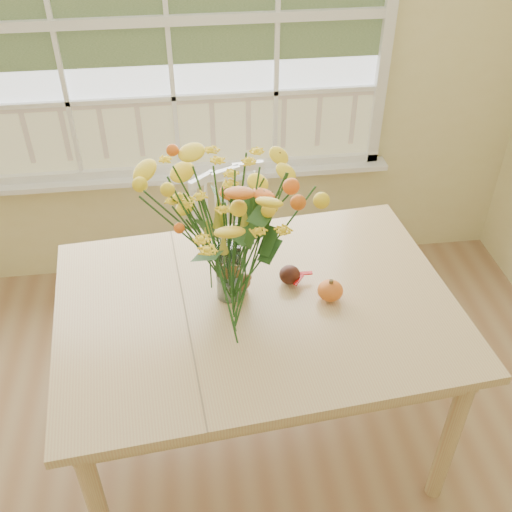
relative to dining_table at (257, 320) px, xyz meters
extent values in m
cube|color=beige|center=(-0.28, 1.35, 0.60)|extent=(4.00, 0.02, 2.70)
cube|color=silver|center=(-0.28, 1.33, 0.80)|extent=(2.20, 0.00, 1.60)
cube|color=white|center=(-0.28, 1.28, -0.06)|extent=(2.42, 0.12, 0.03)
cube|color=tan|center=(0.00, 0.00, 0.07)|extent=(1.66, 1.25, 0.04)
cube|color=tan|center=(0.00, 0.00, 0.00)|extent=(1.53, 1.12, 0.10)
cylinder|color=tan|center=(-0.65, -0.53, -0.35)|extent=(0.07, 0.07, 0.80)
cylinder|color=tan|center=(-0.73, 0.41, -0.35)|extent=(0.07, 0.07, 0.80)
cylinder|color=tan|center=(0.73, -0.41, -0.35)|extent=(0.07, 0.07, 0.80)
cylinder|color=tan|center=(0.65, 0.53, -0.35)|extent=(0.07, 0.07, 0.80)
cube|color=white|center=(0.02, 0.76, -0.31)|extent=(0.55, 0.54, 0.05)
cube|color=white|center=(-0.04, 0.90, -0.07)|extent=(0.40, 0.21, 0.48)
cylinder|color=white|center=(-0.06, 0.55, -0.54)|extent=(0.03, 0.03, 0.41)
cylinder|color=white|center=(-0.19, 0.83, -0.54)|extent=(0.03, 0.03, 0.41)
cylinder|color=white|center=(0.23, 0.68, -0.54)|extent=(0.03, 0.03, 0.41)
cylinder|color=white|center=(0.11, 0.96, -0.54)|extent=(0.03, 0.03, 0.41)
cylinder|color=white|center=(-0.10, 0.06, 0.21)|extent=(0.10, 0.10, 0.23)
ellipsoid|color=orange|center=(0.29, -0.01, 0.13)|extent=(0.10, 0.10, 0.08)
cylinder|color=#CCB78C|center=(-0.06, 0.08, 0.10)|extent=(0.08, 0.08, 0.01)
ellipsoid|color=brown|center=(-0.06, 0.08, 0.14)|extent=(0.10, 0.08, 0.08)
ellipsoid|color=#38160F|center=(0.15, 0.11, 0.13)|extent=(0.09, 0.09, 0.08)
camera|label=1|loc=(-0.22, -1.74, 1.70)|focal=42.00mm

